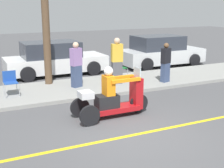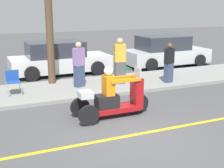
{
  "view_description": "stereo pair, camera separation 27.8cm",
  "coord_description": "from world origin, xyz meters",
  "px_view_note": "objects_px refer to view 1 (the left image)",
  "views": [
    {
      "loc": [
        -3.59,
        -6.2,
        3.12
      ],
      "look_at": [
        0.06,
        1.42,
        0.97
      ],
      "focal_mm": 50.0,
      "sensor_mm": 36.0,
      "label": 1
    },
    {
      "loc": [
        -3.34,
        -6.32,
        3.12
      ],
      "look_at": [
        0.06,
        1.42,
        0.97
      ],
      "focal_mm": 50.0,
      "sensor_mm": 36.0,
      "label": 2
    }
  ],
  "objects_px": {
    "motorcycle_trike": "(113,99)",
    "parked_car_lot_far": "(54,59)",
    "parked_car_lot_center": "(160,52)",
    "tree_trunk": "(47,42)",
    "spectator_with_child": "(166,63)",
    "spectator_mid_group": "(76,66)",
    "spectator_far_back": "(117,62)",
    "folding_chair_curbside": "(119,66)",
    "folding_chair_set_back": "(10,81)"
  },
  "relations": [
    {
      "from": "motorcycle_trike",
      "to": "folding_chair_set_back",
      "type": "relative_size",
      "value": 2.78
    },
    {
      "from": "spectator_far_back",
      "to": "tree_trunk",
      "type": "xyz_separation_m",
      "value": [
        -2.42,
        1.13,
        0.75
      ]
    },
    {
      "from": "folding_chair_curbside",
      "to": "tree_trunk",
      "type": "bearing_deg",
      "value": 173.73
    },
    {
      "from": "spectator_with_child",
      "to": "folding_chair_set_back",
      "type": "bearing_deg",
      "value": 172.96
    },
    {
      "from": "spectator_mid_group",
      "to": "parked_car_lot_center",
      "type": "bearing_deg",
      "value": 26.34
    },
    {
      "from": "spectator_with_child",
      "to": "spectator_far_back",
      "type": "height_order",
      "value": "spectator_far_back"
    },
    {
      "from": "folding_chair_curbside",
      "to": "parked_car_lot_center",
      "type": "height_order",
      "value": "parked_car_lot_center"
    },
    {
      "from": "parked_car_lot_far",
      "to": "tree_trunk",
      "type": "relative_size",
      "value": 1.41
    },
    {
      "from": "folding_chair_curbside",
      "to": "parked_car_lot_center",
      "type": "xyz_separation_m",
      "value": [
        3.46,
        2.12,
        0.11
      ]
    },
    {
      "from": "spectator_far_back",
      "to": "motorcycle_trike",
      "type": "bearing_deg",
      "value": -118.5
    },
    {
      "from": "spectator_far_back",
      "to": "folding_chair_set_back",
      "type": "relative_size",
      "value": 2.17
    },
    {
      "from": "tree_trunk",
      "to": "parked_car_lot_far",
      "type": "bearing_deg",
      "value": 68.44
    },
    {
      "from": "spectator_with_child",
      "to": "parked_car_lot_far",
      "type": "bearing_deg",
      "value": 132.35
    },
    {
      "from": "parked_car_lot_center",
      "to": "spectator_mid_group",
      "type": "bearing_deg",
      "value": -153.66
    },
    {
      "from": "spectator_mid_group",
      "to": "folding_chair_set_back",
      "type": "xyz_separation_m",
      "value": [
        -2.39,
        -0.04,
        -0.31
      ]
    },
    {
      "from": "motorcycle_trike",
      "to": "parked_car_lot_far",
      "type": "height_order",
      "value": "parked_car_lot_far"
    },
    {
      "from": "folding_chair_curbside",
      "to": "tree_trunk",
      "type": "distance_m",
      "value": 3.15
    },
    {
      "from": "spectator_mid_group",
      "to": "parked_car_lot_far",
      "type": "bearing_deg",
      "value": 90.02
    },
    {
      "from": "spectator_mid_group",
      "to": "spectator_with_child",
      "type": "distance_m",
      "value": 3.54
    },
    {
      "from": "parked_car_lot_center",
      "to": "tree_trunk",
      "type": "height_order",
      "value": "tree_trunk"
    },
    {
      "from": "motorcycle_trike",
      "to": "spectator_far_back",
      "type": "distance_m",
      "value": 3.46
    },
    {
      "from": "tree_trunk",
      "to": "folding_chair_set_back",
      "type": "bearing_deg",
      "value": -147.28
    },
    {
      "from": "spectator_with_child",
      "to": "tree_trunk",
      "type": "relative_size",
      "value": 0.48
    },
    {
      "from": "spectator_far_back",
      "to": "tree_trunk",
      "type": "relative_size",
      "value": 0.55
    },
    {
      "from": "folding_chair_set_back",
      "to": "tree_trunk",
      "type": "height_order",
      "value": "tree_trunk"
    },
    {
      "from": "spectator_mid_group",
      "to": "parked_car_lot_center",
      "type": "distance_m",
      "value": 6.23
    },
    {
      "from": "spectator_far_back",
      "to": "parked_car_lot_center",
      "type": "xyz_separation_m",
      "value": [
        3.97,
        2.92,
        -0.24
      ]
    },
    {
      "from": "parked_car_lot_far",
      "to": "tree_trunk",
      "type": "xyz_separation_m",
      "value": [
        -0.82,
        -2.06,
        1.02
      ]
    },
    {
      "from": "parked_car_lot_center",
      "to": "tree_trunk",
      "type": "relative_size",
      "value": 1.38
    },
    {
      "from": "motorcycle_trike",
      "to": "spectator_with_child",
      "type": "distance_m",
      "value": 4.25
    },
    {
      "from": "spectator_far_back",
      "to": "folding_chair_curbside",
      "type": "distance_m",
      "value": 1.02
    },
    {
      "from": "spectator_mid_group",
      "to": "parked_car_lot_far",
      "type": "xyz_separation_m",
      "value": [
        -0.0,
        3.03,
        -0.22
      ]
    },
    {
      "from": "motorcycle_trike",
      "to": "spectator_with_child",
      "type": "height_order",
      "value": "spectator_with_child"
    },
    {
      "from": "folding_chair_set_back",
      "to": "parked_car_lot_far",
      "type": "height_order",
      "value": "parked_car_lot_far"
    },
    {
      "from": "parked_car_lot_center",
      "to": "tree_trunk",
      "type": "xyz_separation_m",
      "value": [
        -6.39,
        -1.79,
        0.99
      ]
    },
    {
      "from": "spectator_far_back",
      "to": "parked_car_lot_far",
      "type": "distance_m",
      "value": 3.58
    },
    {
      "from": "folding_chair_curbside",
      "to": "parked_car_lot_far",
      "type": "bearing_deg",
      "value": 131.63
    },
    {
      "from": "folding_chair_set_back",
      "to": "parked_car_lot_center",
      "type": "xyz_separation_m",
      "value": [
        7.96,
        2.8,
        0.11
      ]
    },
    {
      "from": "folding_chair_curbside",
      "to": "spectator_with_child",
      "type": "bearing_deg",
      "value": -46.47
    },
    {
      "from": "spectator_mid_group",
      "to": "folding_chair_set_back",
      "type": "height_order",
      "value": "spectator_mid_group"
    },
    {
      "from": "motorcycle_trike",
      "to": "parked_car_lot_far",
      "type": "distance_m",
      "value": 6.21
    },
    {
      "from": "motorcycle_trike",
      "to": "folding_chair_set_back",
      "type": "xyz_separation_m",
      "value": [
        -2.36,
        3.13,
        0.1
      ]
    },
    {
      "from": "folding_chair_set_back",
      "to": "tree_trunk",
      "type": "xyz_separation_m",
      "value": [
        1.57,
        1.01,
        1.1
      ]
    },
    {
      "from": "spectator_mid_group",
      "to": "folding_chair_set_back",
      "type": "relative_size",
      "value": 2.06
    },
    {
      "from": "spectator_with_child",
      "to": "tree_trunk",
      "type": "xyz_separation_m",
      "value": [
        -4.27,
        1.73,
        0.86
      ]
    },
    {
      "from": "spectator_with_child",
      "to": "motorcycle_trike",
      "type": "bearing_deg",
      "value": -145.37
    },
    {
      "from": "parked_car_lot_far",
      "to": "parked_car_lot_center",
      "type": "xyz_separation_m",
      "value": [
        5.58,
        -0.27,
        0.03
      ]
    },
    {
      "from": "folding_chair_set_back",
      "to": "tree_trunk",
      "type": "relative_size",
      "value": 0.26
    },
    {
      "from": "spectator_with_child",
      "to": "folding_chair_curbside",
      "type": "relative_size",
      "value": 1.9
    },
    {
      "from": "spectator_mid_group",
      "to": "parked_car_lot_center",
      "type": "relative_size",
      "value": 0.38
    }
  ]
}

